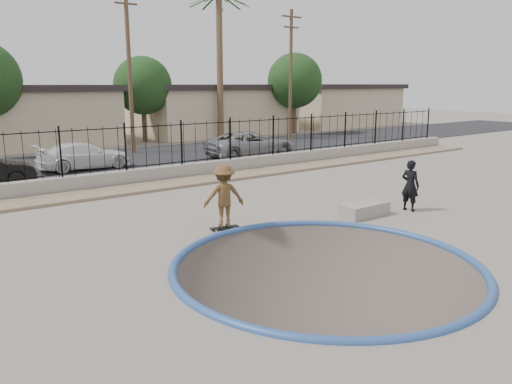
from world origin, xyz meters
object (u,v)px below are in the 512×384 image
Objects in this scene: skater at (224,199)px; concrete_ledge at (365,210)px; car_d at (251,144)px; videographer at (410,185)px; car_c at (84,156)px; skateboard at (224,227)px.

skater is 4.54m from concrete_ledge.
videographer is at bearing 170.17° from car_d.
concrete_ledge is 14.25m from car_c.
skater is 1.06× the size of videographer.
car_d is (8.72, 10.65, -0.13)m from skater.
videographer reaches higher than concrete_ledge.
skateboard is 12.27m from car_c.
skateboard is 0.20× the size of car_c.
car_d is (8.72, 10.65, 0.69)m from skateboard.
skater is at bearing 65.64° from videographer.
skater reaches higher than videographer.
videographer reaches higher than skateboard.
skater is 0.81m from skateboard.
car_c is at bearing 100.41° from skateboard.
car_d is at bearing 69.71° from concrete_ledge.
skateboard is 6.24m from videographer.
videographer is 0.32× the size of car_d.
car_c is 0.84× the size of car_d.
skateboard is at bearing 65.64° from videographer.
videographer is at bearing -156.83° from car_c.
concrete_ledge is (4.28, -1.37, -0.67)m from skater.
car_c is (0.12, 12.25, -0.21)m from skater.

